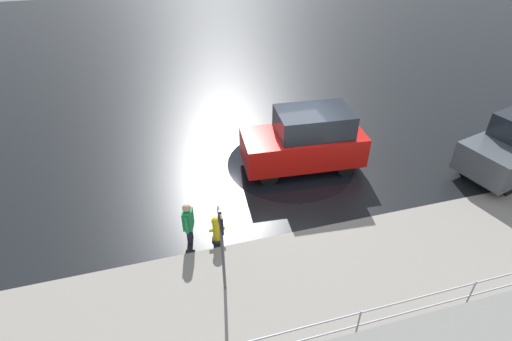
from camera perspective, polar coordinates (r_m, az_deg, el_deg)
ground_plane at (r=13.16m, az=5.00°, el=-0.58°), size 60.00×60.00×0.00m
kerb_strip at (r=10.35m, az=13.11°, el=-13.67°), size 24.00×3.20×0.04m
moving_hatchback at (r=13.04m, az=7.09°, el=4.28°), size 4.02×1.99×2.06m
fire_hydrant at (r=10.60m, az=-5.62°, el=-8.30°), size 0.42×0.31×0.80m
pedestrian at (r=10.52m, az=-9.68°, el=-7.05°), size 0.33×0.55×1.22m
metal_railing at (r=9.19m, az=22.06°, el=-17.44°), size 7.95×0.04×1.05m
sign_post at (r=8.62m, az=-4.90°, el=-9.90°), size 0.07×0.44×2.40m
puddle_patch at (r=13.71m, az=4.89°, el=1.05°), size 4.30×4.30×0.01m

